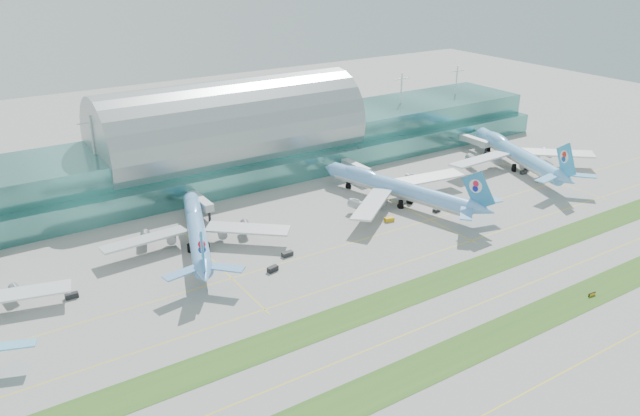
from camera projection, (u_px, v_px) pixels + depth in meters
ground at (419, 294)px, 189.22m from camera, size 700.00×700.00×0.00m
terminal at (232, 144)px, 283.12m from camera, size 340.00×69.10×36.00m
grass_strip_near at (488, 339)px, 167.59m from camera, size 420.00×12.00×0.08m
grass_strip_far at (414, 291)px, 190.75m from camera, size 420.00×12.00×0.08m
taxiline_a at (549, 380)px, 152.16m from camera, size 420.00×0.35×0.01m
taxiline_b at (451, 316)px, 178.41m from camera, size 420.00×0.35×0.01m
taxiline_c at (382, 270)px, 203.12m from camera, size 420.00×0.35×0.01m
taxiline_d at (343, 245)px, 220.11m from camera, size 420.00×0.35×0.01m
airliner_b at (197, 229)px, 217.46m from camera, size 62.00×72.05×20.43m
airliner_c at (396, 187)px, 253.62m from camera, size 69.86×80.76×22.60m
airliner_d at (516, 153)px, 294.37m from camera, size 70.57×82.06×23.30m
gse_b at (72, 296)px, 187.00m from camera, size 3.88×1.81×1.64m
gse_c at (273, 269)px, 202.37m from camera, size 4.02×2.52×1.71m
gse_d at (287, 254)px, 212.31m from camera, size 3.96×2.04×1.53m
gse_e at (389, 219)px, 239.03m from camera, size 3.88×2.52×1.53m
gse_f at (437, 210)px, 247.57m from camera, size 3.36×2.42×1.36m
gse_g at (539, 180)px, 279.14m from camera, size 3.55×2.08×1.53m
gse_h at (524, 172)px, 288.38m from camera, size 3.85×2.07×1.61m
taxiway_sign_east at (592, 294)px, 188.12m from camera, size 2.82×0.59×1.19m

